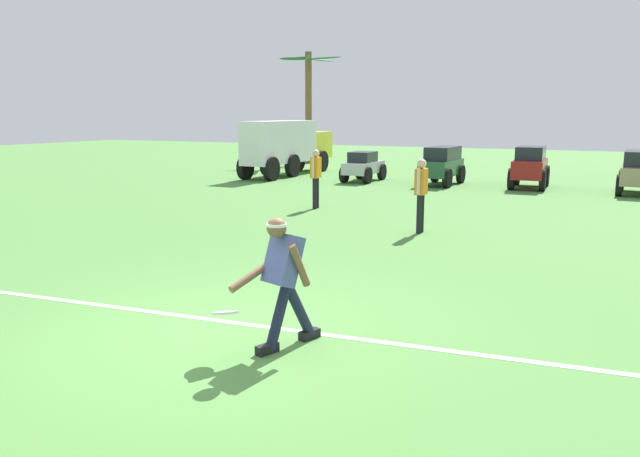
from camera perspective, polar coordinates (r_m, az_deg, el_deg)
name	(u,v)px	position (r m, az deg, el deg)	size (l,w,h in m)	color
ground_plane	(225,331)	(7.44, -8.66, -9.22)	(80.00, 80.00, 0.00)	#4F863E
field_line_paint	(238,323)	(7.66, -7.47, -8.58)	(19.89, 0.10, 0.01)	white
frisbee_thrower	(283,275)	(6.63, -3.37, -4.31)	(0.69, 0.99, 1.43)	#191E38
frisbee_in_flight	(225,313)	(6.49, -8.66, -7.63)	(0.38, 0.38, 0.09)	white
teammate_near_sideline	(421,189)	(13.23, 9.22, 3.61)	(0.20, 0.49, 1.56)	black
teammate_deep	(316,173)	(16.47, -0.39, 5.08)	(0.23, 0.50, 1.56)	black
parked_car_slot_a	(363,166)	(23.30, 3.99, 5.72)	(1.09, 2.20, 1.10)	#B7BABF
parked_car_slot_b	(442,164)	(22.51, 11.07, 5.78)	(1.24, 2.44, 1.34)	#235133
parked_car_slot_c	(530,166)	(22.28, 18.64, 5.44)	(1.23, 2.38, 1.40)	maroon
parked_car_slot_d	(638,171)	(21.97, 27.10, 4.72)	(1.22, 2.43, 1.34)	#998466
box_truck	(287,145)	(25.56, -3.04, 7.65)	(1.46, 5.92, 2.20)	yellow
palm_tree_far_left	(309,98)	(31.59, -1.01, 11.87)	(3.30, 3.58, 5.46)	brown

